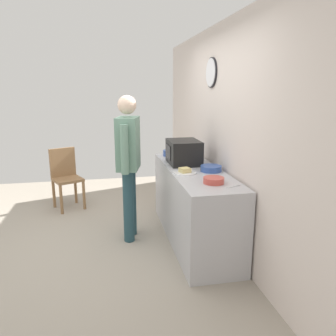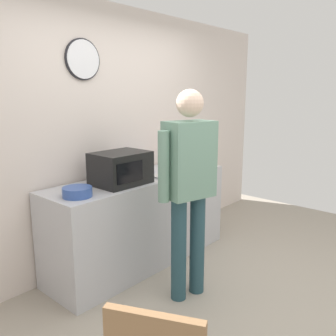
{
  "view_description": "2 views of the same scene",
  "coord_description": "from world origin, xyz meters",
  "px_view_note": "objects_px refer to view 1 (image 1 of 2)",
  "views": [
    {
      "loc": [
        3.76,
        0.17,
        1.84
      ],
      "look_at": [
        0.02,
        0.91,
        0.92
      ],
      "focal_mm": 34.95,
      "sensor_mm": 36.0,
      "label": 1
    },
    {
      "loc": [
        -2.36,
        -1.31,
        1.74
      ],
      "look_at": [
        0.07,
        0.84,
        1.06
      ],
      "focal_mm": 38.21,
      "sensor_mm": 36.0,
      "label": 2
    }
  ],
  "objects_px": {
    "microwave": "(184,152)",
    "spoon_utensil": "(206,165)",
    "mixing_bowl": "(211,168)",
    "fork_utensil": "(233,186)",
    "cereal_bowl": "(214,180)",
    "sandwich_plate": "(185,172)",
    "person_standing": "(128,157)",
    "wooden_chair": "(66,175)",
    "salad_bowl": "(171,153)"
  },
  "relations": [
    {
      "from": "mixing_bowl",
      "to": "fork_utensil",
      "type": "bearing_deg",
      "value": 1.58
    },
    {
      "from": "salad_bowl",
      "to": "fork_utensil",
      "type": "xyz_separation_m",
      "value": [
        1.61,
        0.28,
        -0.04
      ]
    },
    {
      "from": "mixing_bowl",
      "to": "wooden_chair",
      "type": "relative_size",
      "value": 0.26
    },
    {
      "from": "mixing_bowl",
      "to": "spoon_utensil",
      "type": "distance_m",
      "value": 0.28
    },
    {
      "from": "spoon_utensil",
      "to": "sandwich_plate",
      "type": "bearing_deg",
      "value": -48.4
    },
    {
      "from": "wooden_chair",
      "to": "sandwich_plate",
      "type": "bearing_deg",
      "value": 41.62
    },
    {
      "from": "salad_bowl",
      "to": "fork_utensil",
      "type": "height_order",
      "value": "salad_bowl"
    },
    {
      "from": "microwave",
      "to": "sandwich_plate",
      "type": "xyz_separation_m",
      "value": [
        0.5,
        -0.11,
        -0.13
      ]
    },
    {
      "from": "microwave",
      "to": "spoon_utensil",
      "type": "distance_m",
      "value": 0.34
    },
    {
      "from": "sandwich_plate",
      "to": "mixing_bowl",
      "type": "xyz_separation_m",
      "value": [
        -0.04,
        0.32,
        0.01
      ]
    },
    {
      "from": "microwave",
      "to": "wooden_chair",
      "type": "xyz_separation_m",
      "value": [
        -1.19,
        -1.61,
        -0.53
      ]
    },
    {
      "from": "salad_bowl",
      "to": "mixing_bowl",
      "type": "relative_size",
      "value": 0.98
    },
    {
      "from": "mixing_bowl",
      "to": "wooden_chair",
      "type": "distance_m",
      "value": 2.49
    },
    {
      "from": "cereal_bowl",
      "to": "spoon_utensil",
      "type": "xyz_separation_m",
      "value": [
        -0.76,
        0.16,
        -0.03
      ]
    },
    {
      "from": "cereal_bowl",
      "to": "salad_bowl",
      "type": "bearing_deg",
      "value": -174.73
    },
    {
      "from": "spoon_utensil",
      "to": "wooden_chair",
      "type": "xyz_separation_m",
      "value": [
        -1.37,
        -1.85,
        -0.39
      ]
    },
    {
      "from": "sandwich_plate",
      "to": "person_standing",
      "type": "height_order",
      "value": "person_standing"
    },
    {
      "from": "salad_bowl",
      "to": "spoon_utensil",
      "type": "xyz_separation_m",
      "value": [
        0.7,
        0.3,
        -0.04
      ]
    },
    {
      "from": "sandwich_plate",
      "to": "fork_utensil",
      "type": "distance_m",
      "value": 0.69
    },
    {
      "from": "fork_utensil",
      "to": "salad_bowl",
      "type": "bearing_deg",
      "value": -170.02
    },
    {
      "from": "fork_utensil",
      "to": "spoon_utensil",
      "type": "distance_m",
      "value": 0.91
    },
    {
      "from": "sandwich_plate",
      "to": "fork_utensil",
      "type": "xyz_separation_m",
      "value": [
        0.6,
        0.34,
        -0.02
      ]
    },
    {
      "from": "microwave",
      "to": "wooden_chair",
      "type": "height_order",
      "value": "microwave"
    },
    {
      "from": "cereal_bowl",
      "to": "fork_utensil",
      "type": "relative_size",
      "value": 1.26
    },
    {
      "from": "microwave",
      "to": "fork_utensil",
      "type": "height_order",
      "value": "microwave"
    },
    {
      "from": "fork_utensil",
      "to": "sandwich_plate",
      "type": "bearing_deg",
      "value": -150.36
    },
    {
      "from": "salad_bowl",
      "to": "spoon_utensil",
      "type": "bearing_deg",
      "value": 23.12
    },
    {
      "from": "mixing_bowl",
      "to": "salad_bowl",
      "type": "bearing_deg",
      "value": -164.75
    },
    {
      "from": "microwave",
      "to": "mixing_bowl",
      "type": "bearing_deg",
      "value": 25.07
    },
    {
      "from": "fork_utensil",
      "to": "wooden_chair",
      "type": "height_order",
      "value": "wooden_chair"
    },
    {
      "from": "wooden_chair",
      "to": "mixing_bowl",
      "type": "bearing_deg",
      "value": 47.86
    },
    {
      "from": "salad_bowl",
      "to": "spoon_utensil",
      "type": "distance_m",
      "value": 0.76
    },
    {
      "from": "spoon_utensil",
      "to": "person_standing",
      "type": "xyz_separation_m",
      "value": [
        -0.07,
        -0.96,
        0.13
      ]
    },
    {
      "from": "microwave",
      "to": "spoon_utensil",
      "type": "xyz_separation_m",
      "value": [
        0.18,
        0.25,
        -0.15
      ]
    },
    {
      "from": "sandwich_plate",
      "to": "spoon_utensil",
      "type": "relative_size",
      "value": 1.53
    },
    {
      "from": "mixing_bowl",
      "to": "person_standing",
      "type": "height_order",
      "value": "person_standing"
    },
    {
      "from": "fork_utensil",
      "to": "person_standing",
      "type": "xyz_separation_m",
      "value": [
        -0.98,
        -0.94,
        0.13
      ]
    },
    {
      "from": "spoon_utensil",
      "to": "wooden_chair",
      "type": "bearing_deg",
      "value": -126.49
    },
    {
      "from": "cereal_bowl",
      "to": "fork_utensil",
      "type": "bearing_deg",
      "value": 43.81
    },
    {
      "from": "sandwich_plate",
      "to": "wooden_chair",
      "type": "bearing_deg",
      "value": -138.38
    },
    {
      "from": "sandwich_plate",
      "to": "cereal_bowl",
      "type": "relative_size",
      "value": 1.22
    },
    {
      "from": "spoon_utensil",
      "to": "person_standing",
      "type": "distance_m",
      "value": 0.97
    },
    {
      "from": "microwave",
      "to": "cereal_bowl",
      "type": "bearing_deg",
      "value": 5.07
    },
    {
      "from": "mixing_bowl",
      "to": "fork_utensil",
      "type": "relative_size",
      "value": 1.45
    },
    {
      "from": "person_standing",
      "to": "sandwich_plate",
      "type": "bearing_deg",
      "value": 57.71
    },
    {
      "from": "salad_bowl",
      "to": "mixing_bowl",
      "type": "height_order",
      "value": "salad_bowl"
    },
    {
      "from": "mixing_bowl",
      "to": "wooden_chair",
      "type": "height_order",
      "value": "mixing_bowl"
    },
    {
      "from": "salad_bowl",
      "to": "sandwich_plate",
      "type": "bearing_deg",
      "value": -3.18
    },
    {
      "from": "sandwich_plate",
      "to": "cereal_bowl",
      "type": "bearing_deg",
      "value": 23.34
    },
    {
      "from": "microwave",
      "to": "salad_bowl",
      "type": "height_order",
      "value": "microwave"
    }
  ]
}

